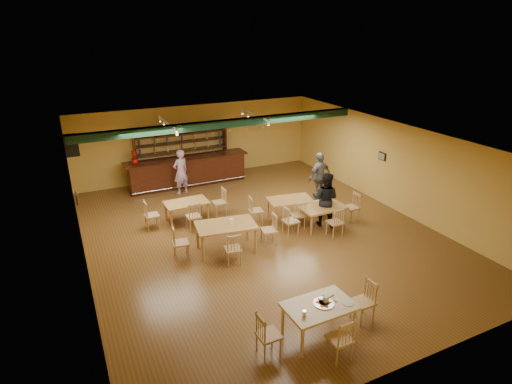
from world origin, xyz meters
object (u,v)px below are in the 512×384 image
patron_bar (181,172)px  near_table (318,320)px  dining_table_a (187,212)px  patron_right_a (325,199)px  dining_table_c (226,238)px  dining_table_b (290,209)px  dining_table_d (322,217)px  bar_counter (188,171)px

patron_bar → near_table: bearing=71.9°
dining_table_a → patron_right_a: patron_right_a is taller
patron_right_a → near_table: bearing=102.9°
dining_table_c → dining_table_a: bearing=108.8°
dining_table_c → patron_right_a: (3.46, 0.24, 0.46)m
dining_table_a → patron_bar: size_ratio=0.80×
dining_table_c → patron_right_a: bearing=12.1°
dining_table_b → patron_bar: 4.59m
dining_table_d → dining_table_a: bearing=148.3°
bar_counter → dining_table_b: bar_counter is taller
bar_counter → dining_table_b: bearing=-66.0°
dining_table_d → patron_right_a: bearing=38.9°
dining_table_d → patron_bar: patron_bar is taller
near_table → patron_bar: size_ratio=0.82×
dining_table_a → bar_counter: bearing=71.2°
dining_table_b → near_table: near_table is taller
dining_table_a → dining_table_c: (0.44, -2.33, 0.07)m
near_table → patron_bar: patron_bar is taller
bar_counter → patron_bar: size_ratio=2.85×
near_table → dining_table_a: bearing=96.3°
dining_table_d → bar_counter: bearing=115.1°
bar_counter → patron_bar: (-0.50, -0.83, 0.29)m
patron_right_a → patron_bar: bearing=-5.5°
dining_table_a → patron_bar: (0.54, 2.48, 0.51)m
dining_table_b → dining_table_d: 1.13m
dining_table_c → patron_bar: patron_bar is taller
dining_table_d → near_table: near_table is taller
dining_table_b → dining_table_d: bearing=-47.2°
dining_table_a → near_table: 6.47m
patron_right_a → dining_table_d: bearing=87.9°
dining_table_c → patron_bar: (0.11, 4.82, 0.45)m
bar_counter → dining_table_a: 3.48m
bar_counter → near_table: 9.73m
near_table → patron_right_a: (3.08, 4.32, 0.50)m
bar_counter → near_table: bearing=-91.3°
dining_table_b → near_table: size_ratio=1.01×
dining_table_c → patron_right_a: 3.50m
near_table → patron_right_a: 5.33m
patron_bar → patron_right_a: size_ratio=0.98×
patron_right_a → dining_table_b: bearing=3.3°
bar_counter → patron_bar: bearing=-121.4°
bar_counter → near_table: bar_counter is taller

